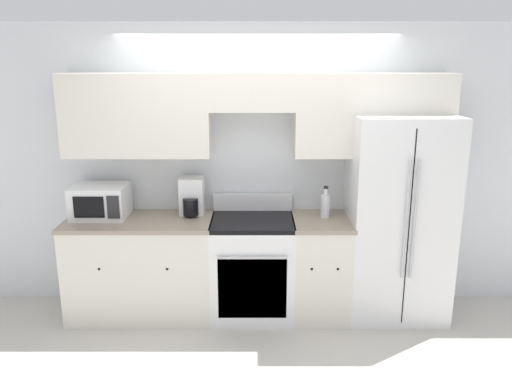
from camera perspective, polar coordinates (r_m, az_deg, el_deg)
name	(u,v)px	position (r m, az deg, el deg)	size (l,w,h in m)	color
ground_plane	(256,330)	(4.50, 0.01, -15.46)	(12.00, 12.00, 0.00)	beige
wall_back	(256,149)	(4.55, 0.02, 4.93)	(8.00, 0.39, 2.60)	silver
lower_cabinets_left	(141,267)	(4.69, -13.04, -8.36)	(1.30, 0.64, 0.91)	silver
lower_cabinets_right	(319,267)	(4.61, 7.18, -8.48)	(0.51, 0.64, 0.91)	silver
oven_range	(251,266)	(4.58, -0.53, -8.51)	(0.73, 0.65, 1.07)	white
refrigerator	(396,218)	(4.62, 15.71, -2.84)	(0.87, 0.72, 1.83)	white
microwave	(99,201)	(4.67, -17.47, -1.01)	(0.48, 0.39, 0.29)	white
bottle	(324,205)	(4.49, 7.79, -1.47)	(0.08, 0.08, 0.29)	silver
electric_kettle	(191,198)	(4.57, -7.49, -0.64)	(0.22, 0.27, 0.34)	white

